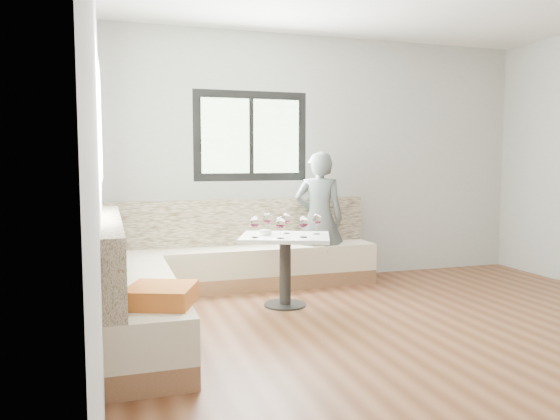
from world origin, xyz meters
name	(u,v)px	position (x,y,z in m)	size (l,w,h in m)	color
room	(440,157)	(-0.08, 0.08, 1.41)	(5.01, 5.01, 2.81)	brown
banquette	(205,271)	(-1.59, 1.62, 0.33)	(2.90, 2.80, 0.95)	#946441
table	(285,253)	(-0.86, 1.39, 0.51)	(1.00, 0.90, 0.68)	black
person	(319,218)	(-0.22, 2.14, 0.74)	(0.54, 0.35, 1.48)	#535B5C
olive_ramekin	(266,232)	(-1.03, 1.49, 0.70)	(0.11, 0.11, 0.05)	white
wine_glass_a	(255,223)	(-1.17, 1.33, 0.82)	(0.09, 0.09, 0.20)	white
wine_glass_b	(280,223)	(-0.97, 1.21, 0.82)	(0.09, 0.09, 0.20)	white
wine_glass_c	(304,222)	(-0.74, 1.21, 0.82)	(0.09, 0.09, 0.20)	white
wine_glass_d	(286,219)	(-0.81, 1.51, 0.82)	(0.09, 0.09, 0.20)	white
wine_glass_e	(317,220)	(-0.55, 1.38, 0.82)	(0.09, 0.09, 0.20)	white
wine_glass_f	(267,219)	(-0.97, 1.60, 0.82)	(0.09, 0.09, 0.20)	white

